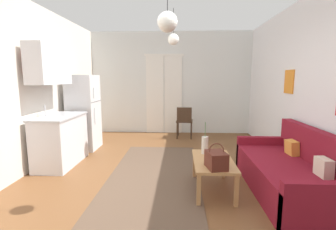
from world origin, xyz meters
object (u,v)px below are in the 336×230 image
object	(u,v)px
bamboo_vase	(205,145)
handbag	(216,160)
couch	(293,174)
pendant_lamp_near	(167,22)
coffee_table	(213,164)
accent_chair	(184,120)
refrigerator	(84,112)
pendant_lamp_far	(173,39)

from	to	relation	value
bamboo_vase	handbag	world-z (taller)	bamboo_vase
couch	bamboo_vase	size ratio (longest dim) A/B	4.09
couch	pendant_lamp_near	distance (m)	2.57
coffee_table	accent_chair	distance (m)	3.01
coffee_table	handbag	world-z (taller)	handbag
refrigerator	pendant_lamp_near	bearing A→B (deg)	-51.58
bamboo_vase	refrigerator	distance (m)	2.99
couch	accent_chair	xyz separation A→B (m)	(-1.42, 3.02, 0.21)
bamboo_vase	accent_chair	world-z (taller)	bamboo_vase
refrigerator	couch	bearing A→B (deg)	-28.15
refrigerator	accent_chair	distance (m)	2.49
pendant_lamp_near	pendant_lamp_far	world-z (taller)	same
coffee_table	bamboo_vase	distance (m)	0.34
accent_chair	pendant_lamp_near	xyz separation A→B (m)	(-0.26, -3.54, 1.67)
bamboo_vase	coffee_table	bearing A→B (deg)	-71.57
coffee_table	accent_chair	xyz separation A→B (m)	(-0.35, 2.99, 0.09)
handbag	accent_chair	bearing A→B (deg)	95.82
couch	coffee_table	size ratio (longest dim) A/B	2.04
coffee_table	bamboo_vase	xyz separation A→B (m)	(-0.09, 0.27, 0.19)
accent_chair	refrigerator	bearing A→B (deg)	29.97
pendant_lamp_far	refrigerator	bearing A→B (deg)	166.70
coffee_table	refrigerator	world-z (taller)	refrigerator
pendant_lamp_far	accent_chair	bearing A→B (deg)	80.66
bamboo_vase	pendant_lamp_far	size ratio (longest dim) A/B	0.72
couch	handbag	size ratio (longest dim) A/B	5.94
handbag	refrigerator	size ratio (longest dim) A/B	0.20
bamboo_vase	pendant_lamp_near	distance (m)	1.85
bamboo_vase	pendant_lamp_near	bearing A→B (deg)	-121.88
couch	accent_chair	size ratio (longest dim) A/B	2.38
coffee_table	pendant_lamp_far	size ratio (longest dim) A/B	1.44
coffee_table	refrigerator	bearing A→B (deg)	143.20
couch	bamboo_vase	bearing A→B (deg)	165.59
couch	handbag	xyz separation A→B (m)	(-1.08, -0.29, 0.28)
handbag	pendant_lamp_near	size ratio (longest dim) A/B	0.42
pendant_lamp_far	bamboo_vase	bearing A→B (deg)	-66.84
couch	pendant_lamp_far	xyz separation A→B (m)	(-1.67, 1.48, 2.00)
refrigerator	accent_chair	size ratio (longest dim) A/B	1.98
accent_chair	couch	bearing A→B (deg)	119.59
coffee_table	couch	bearing A→B (deg)	-1.50
couch	pendant_lamp_far	size ratio (longest dim) A/B	2.95
couch	handbag	bearing A→B (deg)	-165.01
bamboo_vase	refrigerator	size ratio (longest dim) A/B	0.29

